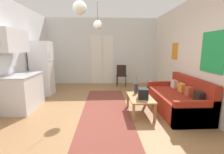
% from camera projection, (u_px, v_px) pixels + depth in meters
% --- Properties ---
extents(ground_plane, '(5.33, 7.91, 0.10)m').
position_uv_depth(ground_plane, '(100.00, 120.00, 3.66)').
color(ground_plane, '#996D44').
extents(wall_back, '(4.93, 0.13, 2.85)m').
position_uv_depth(wall_back, '(102.00, 52.00, 7.04)').
color(wall_back, silver).
rests_on(wall_back, ground_plane).
extents(wall_right, '(0.12, 7.51, 2.85)m').
position_uv_depth(wall_right, '(209.00, 55.00, 3.51)').
color(wall_right, silver).
rests_on(wall_right, ground_plane).
extents(area_rug, '(1.17, 3.74, 0.01)m').
position_uv_depth(area_rug, '(106.00, 110.00, 4.09)').
color(area_rug, brown).
rests_on(area_rug, ground_plane).
extents(couch, '(0.91, 1.92, 0.86)m').
position_uv_depth(couch, '(178.00, 100.00, 4.02)').
color(couch, maroon).
rests_on(couch, ground_plane).
extents(coffee_table, '(0.54, 0.95, 0.42)m').
position_uv_depth(coffee_table, '(140.00, 99.00, 3.84)').
color(coffee_table, '#A87542').
rests_on(coffee_table, ground_plane).
extents(bamboo_vase, '(0.10, 0.10, 0.47)m').
position_uv_depth(bamboo_vase, '(136.00, 88.00, 4.12)').
color(bamboo_vase, '#2D2D33').
rests_on(bamboo_vase, coffee_table).
extents(handbag, '(0.25, 0.29, 0.34)m').
position_uv_depth(handbag, '(143.00, 93.00, 3.69)').
color(handbag, black).
rests_on(handbag, coffee_table).
extents(refrigerator, '(0.65, 0.58, 1.79)m').
position_uv_depth(refrigerator, '(42.00, 69.00, 5.32)').
color(refrigerator, white).
rests_on(refrigerator, ground_plane).
extents(kitchen_counter, '(0.63, 1.14, 2.03)m').
position_uv_depth(kitchen_counter, '(22.00, 80.00, 4.07)').
color(kitchen_counter, silver).
rests_on(kitchen_counter, ground_plane).
extents(accent_chair, '(0.47, 0.46, 0.90)m').
position_uv_depth(accent_chair, '(121.00, 74.00, 6.56)').
color(accent_chair, black).
rests_on(accent_chair, ground_plane).
extents(pendant_lamp_near, '(0.22, 0.22, 0.74)m').
position_uv_depth(pendant_lamp_near, '(80.00, 8.00, 2.57)').
color(pendant_lamp_near, black).
extents(pendant_lamp_far, '(0.25, 0.25, 0.75)m').
position_uv_depth(pendant_lamp_far, '(98.00, 25.00, 4.55)').
color(pendant_lamp_far, black).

